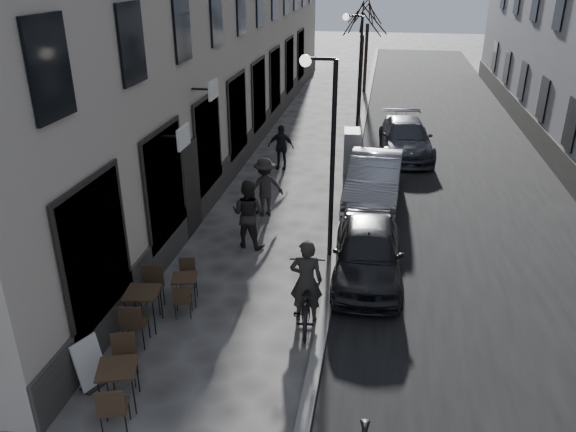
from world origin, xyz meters
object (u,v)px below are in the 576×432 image
(pedestrian_near, at_px, (248,214))
(car_mid, at_px, (374,179))
(streetlamp_near, at_px, (326,138))
(bicycle, at_px, (306,296))
(tree_far, at_px, (368,9))
(bistro_set_c, at_px, (185,287))
(pedestrian_far, at_px, (281,147))
(car_near, at_px, (368,251))
(bistro_set_b, at_px, (144,305))
(sign_board, at_px, (91,367))
(car_far, at_px, (406,138))
(pedestrian_mid, at_px, (265,187))
(bistro_set_a, at_px, (119,382))
(utility_cabinet, at_px, (352,151))
(tree_near, at_px, (363,18))
(streetlamp_far, at_px, (356,61))

(pedestrian_near, distance_m, car_mid, 4.90)
(streetlamp_near, relative_size, bicycle, 2.31)
(tree_far, relative_size, bistro_set_c, 4.11)
(pedestrian_far, relative_size, car_near, 0.41)
(bistro_set_b, relative_size, sign_board, 1.82)
(sign_board, height_order, car_far, car_far)
(pedestrian_mid, distance_m, car_near, 4.54)
(bicycle, bearing_deg, car_near, -126.31)
(bistro_set_a, bearing_deg, pedestrian_far, 70.44)
(utility_cabinet, distance_m, car_near, 7.61)
(tree_near, bearing_deg, car_near, -86.06)
(streetlamp_far, relative_size, bicycle, 2.31)
(tree_near, height_order, car_near, tree_near)
(tree_far, distance_m, bistro_set_b, 25.41)
(streetlamp_far, height_order, tree_far, tree_far)
(car_near, bearing_deg, pedestrian_mid, 132.96)
(bistro_set_c, height_order, car_mid, car_mid)
(bistro_set_c, relative_size, utility_cabinet, 0.89)
(car_mid, bearing_deg, tree_far, 96.34)
(utility_cabinet, bearing_deg, tree_far, 86.43)
(tree_far, xyz_separation_m, car_near, (1.10, -21.97, -3.97))
(bistro_set_b, xyz_separation_m, car_near, (4.48, 2.87, 0.18))
(bicycle, height_order, car_mid, car_mid)
(tree_near, distance_m, pedestrian_near, 15.46)
(car_mid, bearing_deg, car_far, 80.76)
(tree_far, bearing_deg, streetlamp_far, -90.46)
(tree_far, distance_m, bistro_set_a, 27.56)
(streetlamp_far, distance_m, pedestrian_near, 12.23)
(streetlamp_near, bearing_deg, car_mid, 73.03)
(pedestrian_mid, bearing_deg, utility_cabinet, -145.03)
(bistro_set_c, distance_m, car_mid, 7.77)
(bistro_set_c, bearing_deg, tree_near, 67.16)
(streetlamp_far, xyz_separation_m, bistro_set_b, (-3.31, -15.84, -2.65))
(tree_far, relative_size, utility_cabinet, 3.67)
(car_mid, xyz_separation_m, car_far, (1.08, 5.14, -0.07))
(streetlamp_far, relative_size, car_far, 1.08)
(bistro_set_a, xyz_separation_m, bicycle, (2.77, 3.07, 0.10))
(bistro_set_a, relative_size, bistro_set_c, 1.18)
(bistro_set_a, bearing_deg, pedestrian_mid, 67.32)
(bistro_set_b, distance_m, sign_board, 1.89)
(streetlamp_near, distance_m, pedestrian_far, 7.29)
(tree_near, height_order, car_mid, tree_near)
(bistro_set_b, bearing_deg, car_near, 25.46)
(utility_cabinet, xyz_separation_m, pedestrian_mid, (-2.30, -4.34, 0.12))
(tree_far, bearing_deg, streetlamp_near, -90.20)
(tree_far, distance_m, pedestrian_mid, 19.24)
(bistro_set_c, relative_size, car_mid, 0.30)
(bistro_set_a, bearing_deg, streetlamp_near, 47.94)
(streetlamp_near, bearing_deg, car_near, -39.54)
(streetlamp_near, distance_m, pedestrian_near, 3.01)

